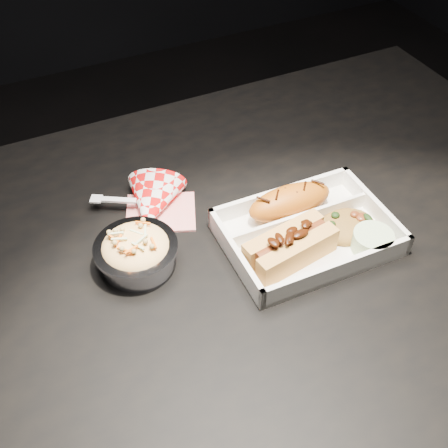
{
  "coord_description": "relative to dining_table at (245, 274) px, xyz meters",
  "views": [
    {
      "loc": [
        -0.29,
        -0.53,
        1.37
      ],
      "look_at": [
        -0.05,
        -0.02,
        0.81
      ],
      "focal_mm": 45.0,
      "sensor_mm": 36.0,
      "label": 1
    }
  ],
  "objects": [
    {
      "name": "fried_rice_mound",
      "position": [
        0.14,
        -0.06,
        0.11
      ],
      "size": [
        0.09,
        0.08,
        0.03
      ],
      "primitive_type": "ellipsoid",
      "rotation": [
        0.0,
        0.0,
        -0.02
      ],
      "color": "olive",
      "rests_on": "food_tray"
    },
    {
      "name": "food_tray",
      "position": [
        0.08,
        -0.05,
        0.1
      ],
      "size": [
        0.25,
        0.18,
        0.04
      ],
      "rotation": [
        0.0,
        0.0,
        -0.02
      ],
      "color": "silver",
      "rests_on": "dining_table"
    },
    {
      "name": "fried_pastry",
      "position": [
        0.08,
        0.01,
        0.12
      ],
      "size": [
        0.14,
        0.06,
        0.05
      ],
      "primitive_type": "ellipsoid",
      "rotation": [
        0.0,
        0.0,
        -0.02
      ],
      "color": "#BA5C12",
      "rests_on": "food_tray"
    },
    {
      "name": "foil_coleslaw_cup",
      "position": [
        -0.17,
        0.02,
        0.12
      ],
      "size": [
        0.12,
        0.12,
        0.07
      ],
      "color": "silver",
      "rests_on": "dining_table"
    },
    {
      "name": "cupcake_liner",
      "position": [
        0.15,
        -0.11,
        0.11
      ],
      "size": [
        0.06,
        0.06,
        0.03
      ],
      "primitive_type": "cylinder",
      "color": "#B5D29F",
      "rests_on": "food_tray"
    },
    {
      "name": "hotdog",
      "position": [
        0.03,
        -0.07,
        0.12
      ],
      "size": [
        0.14,
        0.08,
        0.06
      ],
      "rotation": [
        0.0,
        0.0,
        0.16
      ],
      "color": "gold",
      "rests_on": "food_tray"
    },
    {
      "name": "napkin_fork",
      "position": [
        -0.11,
        0.11,
        0.11
      ],
      "size": [
        0.17,
        0.15,
        0.1
      ],
      "rotation": [
        0.0,
        0.0,
        -0.52
      ],
      "color": "red",
      "rests_on": "dining_table"
    },
    {
      "name": "dining_table",
      "position": [
        0.0,
        0.0,
        0.0
      ],
      "size": [
        1.2,
        0.8,
        0.75
      ],
      "color": "black",
      "rests_on": "ground"
    }
  ]
}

